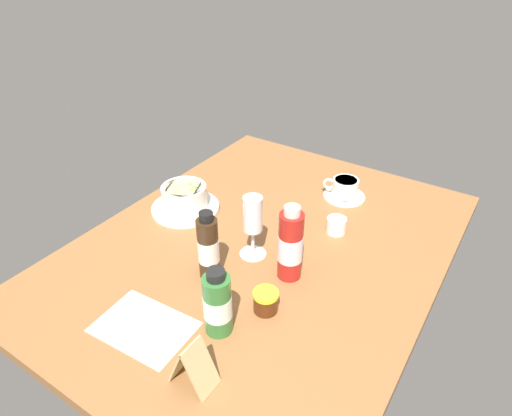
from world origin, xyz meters
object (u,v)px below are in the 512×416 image
at_px(sauce_bottle_green, 218,304).
at_px(menu_card, 192,364).
at_px(cutlery_setting, 145,327).
at_px(coffee_cup, 345,189).
at_px(jam_jar, 266,301).
at_px(porridge_bowl, 185,199).
at_px(creamer_jug, 337,225).
at_px(wine_glass, 252,218).
at_px(sauce_bottle_red, 290,245).
at_px(sauce_bottle_brown, 208,248).

relative_size(sauce_bottle_green, menu_card, 1.59).
distance_m(cutlery_setting, menu_card, 0.17).
bearing_deg(coffee_cup, menu_card, 2.72).
bearing_deg(jam_jar, menu_card, -3.67).
distance_m(porridge_bowl, menu_card, 0.57).
xyz_separation_m(coffee_cup, creamer_jug, (0.18, 0.06, -0.01)).
xyz_separation_m(coffee_cup, menu_card, (0.74, 0.04, 0.02)).
distance_m(porridge_bowl, coffee_cup, 0.47).
height_order(wine_glass, sauce_bottle_green, wine_glass).
height_order(wine_glass, sauce_bottle_red, sauce_bottle_red).
xyz_separation_m(jam_jar, sauce_bottle_green, (0.10, -0.05, 0.05)).
relative_size(porridge_bowl, sauce_bottle_brown, 1.10).
height_order(jam_jar, sauce_bottle_green, sauce_bottle_green).
relative_size(wine_glass, sauce_bottle_green, 1.06).
height_order(jam_jar, sauce_bottle_red, sauce_bottle_red).
relative_size(sauce_bottle_brown, menu_card, 1.80).
bearing_deg(menu_card, coffee_cup, -177.28).
bearing_deg(sauce_bottle_green, menu_card, 16.69).
xyz_separation_m(sauce_bottle_red, sauce_bottle_brown, (0.10, -0.15, -0.01)).
height_order(jam_jar, menu_card, menu_card).
relative_size(porridge_bowl, creamer_jug, 3.34).
distance_m(wine_glass, jam_jar, 0.21).
bearing_deg(jam_jar, wine_glass, -137.70).
xyz_separation_m(porridge_bowl, sauce_bottle_brown, (0.18, 0.23, 0.04)).
bearing_deg(sauce_bottle_red, wine_glass, -99.47).
xyz_separation_m(porridge_bowl, sauce_bottle_red, (0.08, 0.39, 0.05)).
distance_m(porridge_bowl, sauce_bottle_red, 0.40).
relative_size(cutlery_setting, wine_glass, 1.24).
height_order(creamer_jug, sauce_bottle_brown, sauce_bottle_brown).
relative_size(jam_jar, sauce_bottle_green, 0.36).
distance_m(cutlery_setting, creamer_jug, 0.55).
distance_m(coffee_cup, wine_glass, 0.39).
height_order(creamer_jug, sauce_bottle_green, sauce_bottle_green).
height_order(cutlery_setting, sauce_bottle_brown, sauce_bottle_brown).
xyz_separation_m(sauce_bottle_green, menu_card, (0.12, 0.04, -0.02)).
bearing_deg(porridge_bowl, menu_card, 42.23).
bearing_deg(wine_glass, coffee_cup, 167.79).
xyz_separation_m(coffee_cup, wine_glass, (0.38, -0.08, 0.08)).
bearing_deg(cutlery_setting, sauce_bottle_green, 122.51).
height_order(sauce_bottle_green, sauce_bottle_brown, sauce_bottle_brown).
xyz_separation_m(wine_glass, menu_card, (0.36, 0.12, -0.06)).
height_order(cutlery_setting, menu_card, menu_card).
relative_size(coffee_cup, sauce_bottle_brown, 0.73).
height_order(coffee_cup, sauce_bottle_green, sauce_bottle_green).
xyz_separation_m(sauce_bottle_brown, menu_card, (0.24, 0.15, -0.03)).
relative_size(wine_glass, jam_jar, 2.99).
bearing_deg(menu_card, creamer_jug, 177.88).
bearing_deg(sauce_bottle_red, porridge_bowl, -101.95).
height_order(sauce_bottle_green, menu_card, sauce_bottle_green).
bearing_deg(sauce_bottle_red, cutlery_setting, -28.59).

